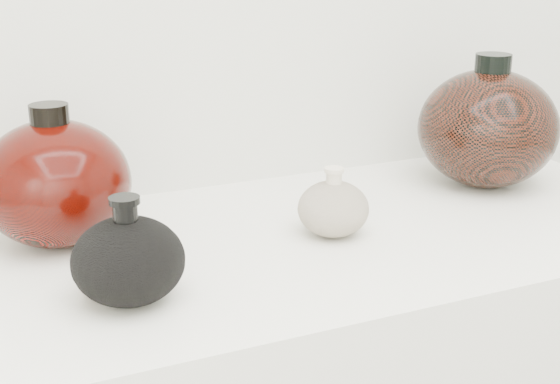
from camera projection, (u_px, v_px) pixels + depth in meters
name	position (u px, v px, depth m)	size (l,w,h in m)	color
black_gourd_vase	(128.00, 260.00, 0.85)	(0.13, 0.13, 0.12)	black
cream_gourd_vase	(333.00, 208.00, 1.04)	(0.12, 0.12, 0.09)	#C2B497
left_round_pot	(56.00, 182.00, 1.01)	(0.24, 0.24, 0.19)	black
right_round_pot	(488.00, 128.00, 1.23)	(0.29, 0.29, 0.21)	black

